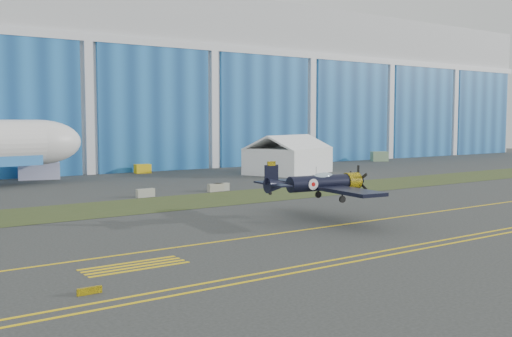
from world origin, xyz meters
TOP-DOWN VIEW (x-y plane):
  - ground at (0.00, 0.00)m, footprint 260.00×260.00m
  - grass_median at (0.00, 14.00)m, footprint 260.00×10.00m
  - hangar at (0.00, 71.79)m, footprint 220.00×45.70m
  - taxiway_centreline at (0.00, -5.00)m, footprint 200.00×0.20m
  - edge_line_near at (0.00, -14.50)m, footprint 80.00×0.20m
  - edge_line_far at (0.00, -13.50)m, footprint 80.00×0.20m
  - hold_short_ladder at (-18.00, -8.10)m, footprint 6.00×2.40m
  - guard_board_left at (-22.00, -12.00)m, footprint 1.20×0.15m
  - warbird at (0.80, -2.37)m, footprint 12.08×14.02m
  - tent at (25.84, 33.46)m, footprint 15.50×13.63m
  - shipping_container at (-8.46, 46.07)m, footprint 5.83×3.43m
  - tug at (7.45, 46.79)m, footprint 2.52×1.71m
  - gse_box at (57.92, 44.59)m, footprint 3.68×2.91m
  - barrier_a at (-4.55, 19.68)m, footprint 2.02×0.67m
  - barrier_b at (4.33, 19.74)m, footprint 2.02×0.68m
  - barrier_c at (5.08, 19.80)m, footprint 2.03×0.72m

SIDE VIEW (x-z plane):
  - ground at x=0.00m, z-range 0.00..0.00m
  - taxiway_centreline at x=0.00m, z-range 0.00..0.02m
  - edge_line_near at x=0.00m, z-range 0.00..0.02m
  - edge_line_far at x=0.00m, z-range 0.00..0.02m
  - hold_short_ladder at x=-18.00m, z-range 0.00..0.02m
  - grass_median at x=0.00m, z-range 0.01..0.03m
  - guard_board_left at x=-22.00m, z-range 0.00..0.35m
  - barrier_a at x=-4.55m, z-range 0.00..0.90m
  - barrier_b at x=4.33m, z-range 0.00..0.90m
  - barrier_c at x=5.08m, z-range 0.00..0.90m
  - tug at x=7.45m, z-range 0.00..1.40m
  - gse_box at x=57.92m, z-range 0.00..1.95m
  - shipping_container at x=-8.46m, z-range 0.00..2.37m
  - tent at x=25.84m, z-range 0.00..5.99m
  - warbird at x=0.80m, z-range 1.19..5.01m
  - hangar at x=0.00m, z-range -0.04..29.96m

